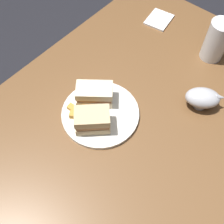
% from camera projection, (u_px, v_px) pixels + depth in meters
% --- Properties ---
extents(ground_plane, '(6.00, 6.00, 0.00)m').
position_uv_depth(ground_plane, '(119.00, 187.00, 1.53)').
color(ground_plane, black).
extents(dining_table, '(1.30, 0.84, 0.75)m').
position_uv_depth(dining_table, '(121.00, 162.00, 1.21)').
color(dining_table, brown).
rests_on(dining_table, ground).
extents(plate, '(0.25, 0.25, 0.01)m').
position_uv_depth(plate, '(100.00, 113.00, 0.90)').
color(plate, silver).
rests_on(plate, dining_table).
extents(sandwich_half_left, '(0.13, 0.13, 0.06)m').
position_uv_depth(sandwich_half_left, '(95.00, 94.00, 0.89)').
color(sandwich_half_left, beige).
rests_on(sandwich_half_left, plate).
extents(sandwich_half_right, '(0.12, 0.12, 0.07)m').
position_uv_depth(sandwich_half_right, '(92.00, 120.00, 0.83)').
color(sandwich_half_right, '#CCB284').
rests_on(sandwich_half_right, plate).
extents(potato_wedge_front, '(0.05, 0.06, 0.02)m').
position_uv_depth(potato_wedge_front, '(78.00, 115.00, 0.87)').
color(potato_wedge_front, gold).
rests_on(potato_wedge_front, plate).
extents(potato_wedge_middle, '(0.06, 0.04, 0.02)m').
position_uv_depth(potato_wedge_middle, '(90.00, 117.00, 0.87)').
color(potato_wedge_middle, gold).
rests_on(potato_wedge_middle, plate).
extents(potato_wedge_back, '(0.05, 0.05, 0.02)m').
position_uv_depth(potato_wedge_back, '(86.00, 106.00, 0.89)').
color(potato_wedge_back, gold).
rests_on(potato_wedge_back, plate).
extents(potato_wedge_left_edge, '(0.02, 0.04, 0.02)m').
position_uv_depth(potato_wedge_left_edge, '(74.00, 109.00, 0.89)').
color(potato_wedge_left_edge, gold).
rests_on(potato_wedge_left_edge, plate).
extents(potato_wedge_right_edge, '(0.03, 0.06, 0.02)m').
position_uv_depth(potato_wedge_right_edge, '(90.00, 110.00, 0.89)').
color(potato_wedge_right_edge, gold).
rests_on(potato_wedge_right_edge, plate).
extents(pint_glass, '(0.08, 0.08, 0.15)m').
position_uv_depth(pint_glass, '(216.00, 43.00, 0.98)').
color(pint_glass, white).
rests_on(pint_glass, dining_table).
extents(gravy_boat, '(0.12, 0.13, 0.07)m').
position_uv_depth(gravy_boat, '(203.00, 98.00, 0.89)').
color(gravy_boat, '#B7B7BC').
rests_on(gravy_boat, dining_table).
extents(napkin, '(0.12, 0.11, 0.01)m').
position_uv_depth(napkin, '(159.00, 20.00, 1.14)').
color(napkin, white).
rests_on(napkin, dining_table).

